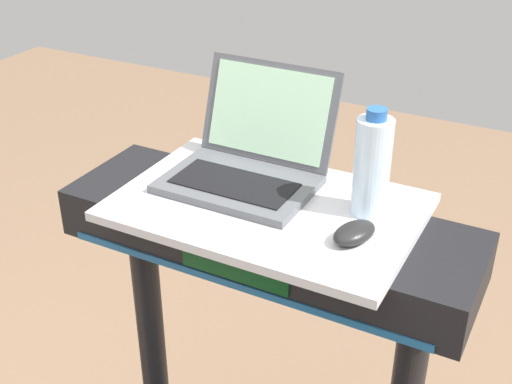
{
  "coord_description": "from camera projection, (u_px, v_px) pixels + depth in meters",
  "views": [
    {
      "loc": [
        0.55,
        -0.39,
        1.8
      ],
      "look_at": [
        0.0,
        0.65,
        1.15
      ],
      "focal_mm": 47.46,
      "sensor_mm": 36.0,
      "label": 1
    }
  ],
  "objects": [
    {
      "name": "computer_mouse",
      "position": [
        354.0,
        233.0,
        1.28
      ],
      "size": [
        0.09,
        0.11,
        0.03
      ],
      "primitive_type": "ellipsoid",
      "rotation": [
        0.0,
        0.0,
        -0.35
      ],
      "color": "black",
      "rests_on": "desk_board"
    },
    {
      "name": "water_bottle",
      "position": [
        372.0,
        166.0,
        1.33
      ],
      "size": [
        0.07,
        0.07,
        0.22
      ],
      "color": "silver",
      "rests_on": "desk_board"
    },
    {
      "name": "desk_board",
      "position": [
        267.0,
        207.0,
        1.41
      ],
      "size": [
        0.62,
        0.42,
        0.02
      ],
      "primitive_type": "cube",
      "color": "silver",
      "rests_on": "treadmill_base"
    },
    {
      "name": "laptop",
      "position": [
        248.0,
        159.0,
        1.48
      ],
      "size": [
        0.32,
        0.3,
        0.23
      ],
      "rotation": [
        0.0,
        0.0,
        -0.01
      ],
      "color": "#515459",
      "rests_on": "desk_board"
    }
  ]
}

